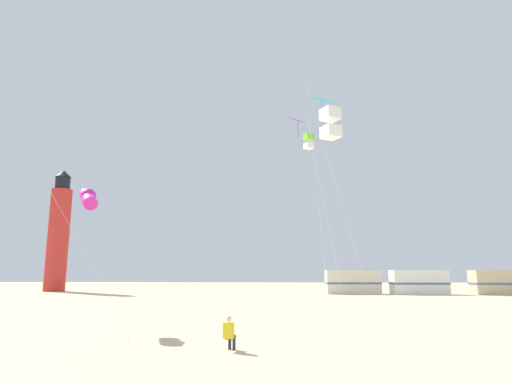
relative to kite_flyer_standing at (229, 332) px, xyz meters
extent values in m
cube|color=yellow|center=(-0.02, -0.08, 0.07)|extent=(0.38, 0.30, 0.52)
sphere|color=beige|center=(-0.02, -0.08, 0.45)|extent=(0.20, 0.20, 0.20)
cylinder|color=#2D2D38|center=(0.10, 0.08, -0.17)|extent=(0.22, 0.38, 0.13)
cylinder|color=#2D2D38|center=(0.14, 0.23, -0.40)|extent=(0.11, 0.11, 0.42)
cylinder|color=#2D2D38|center=(-0.05, 0.12, -0.17)|extent=(0.22, 0.38, 0.13)
cylinder|color=#2D2D38|center=(-0.01, 0.27, -0.40)|extent=(0.11, 0.11, 0.42)
cylinder|color=silver|center=(4.34, 11.54, 5.66)|extent=(1.20, 2.42, 12.54)
cube|color=purple|center=(3.14, 12.13, 11.93)|extent=(1.22, 1.22, 0.40)
cylinder|color=purple|center=(3.14, 12.13, 11.28)|extent=(0.04, 0.04, 1.10)
cylinder|color=silver|center=(-7.08, 4.57, 2.56)|extent=(3.32, 1.99, 6.36)
cylinder|color=#D826A5|center=(-8.06, 6.22, 5.74)|extent=(1.88, 2.50, 1.48)
sphere|color=#D826A5|center=(-8.06, 6.22, 5.89)|extent=(0.76, 0.76, 0.76)
cylinder|color=silver|center=(3.05, 14.54, 5.54)|extent=(3.08, 2.22, 12.31)
cube|color=#72D12D|center=(4.15, 16.08, 12.05)|extent=(0.82, 0.82, 0.44)
cube|color=white|center=(4.15, 16.08, 11.35)|extent=(0.82, 0.82, 0.44)
cylinder|color=silver|center=(4.53, 3.56, 4.91)|extent=(3.02, 1.20, 11.04)
cube|color=#1EB2D1|center=(3.94, 5.07, 10.42)|extent=(1.22, 1.22, 0.40)
cylinder|color=#1EB2D1|center=(3.94, 5.07, 9.77)|extent=(0.04, 0.04, 1.10)
cylinder|color=silver|center=(3.44, -0.59, 3.42)|extent=(1.35, 0.48, 8.07)
cube|color=white|center=(3.68, 0.08, 7.81)|extent=(0.82, 0.82, 0.44)
cube|color=white|center=(3.68, 0.08, 7.11)|extent=(0.82, 0.82, 0.44)
cylinder|color=red|center=(-28.44, 42.88, 6.39)|extent=(2.80, 2.80, 14.00)
cylinder|color=black|center=(-28.44, 42.88, 14.29)|extent=(2.00, 2.00, 1.80)
cone|color=black|center=(-28.44, 42.88, 15.69)|extent=(2.20, 2.20, 1.00)
cube|color=beige|center=(10.83, 38.21, 0.79)|extent=(6.46, 2.47, 2.80)
cube|color=#4C608C|center=(10.83, 38.21, 0.65)|extent=(6.50, 2.51, 0.24)
cube|color=white|center=(18.43, 37.32, 0.79)|extent=(6.48, 2.52, 2.80)
cube|color=#4C608C|center=(18.43, 37.32, 0.65)|extent=(6.52, 2.56, 0.24)
cube|color=#C6B28C|center=(27.62, 36.95, 0.79)|extent=(6.47, 2.49, 2.80)
cube|color=#4C608C|center=(27.62, 36.95, 0.65)|extent=(6.51, 2.53, 0.24)
camera|label=1|loc=(1.62, -15.23, 2.05)|focal=30.15mm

